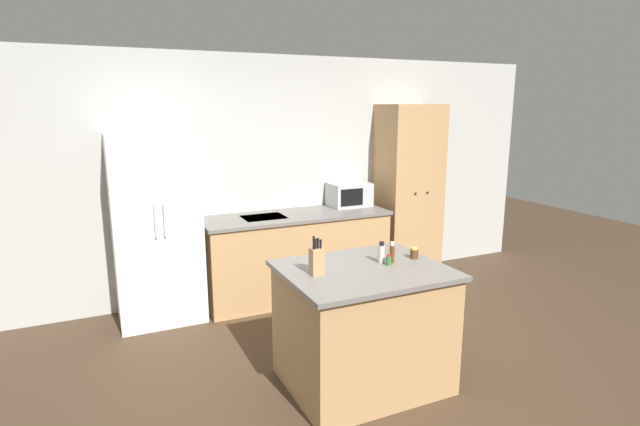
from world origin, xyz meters
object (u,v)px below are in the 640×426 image
(knife_block, at_px, (317,261))
(spice_bottle_green_herb, at_px, (382,253))
(spice_bottle_short_red, at_px, (389,260))
(pantry_cabinet, at_px, (408,193))
(microwave, at_px, (349,195))
(spice_bottle_tall_dark, at_px, (392,253))
(refrigerator, at_px, (156,229))
(spice_bottle_amber_oil, at_px, (414,253))

(knife_block, height_order, spice_bottle_green_herb, knife_block)
(spice_bottle_short_red, bearing_deg, pantry_cabinet, 52.20)
(microwave, xyz_separation_m, spice_bottle_green_herb, (-0.76, -1.93, -0.07))
(pantry_cabinet, bearing_deg, spice_bottle_tall_dark, -127.37)
(refrigerator, distance_m, spice_bottle_green_herb, 2.29)
(knife_block, xyz_separation_m, spice_bottle_amber_oil, (0.84, 0.03, -0.06))
(knife_block, xyz_separation_m, spice_bottle_tall_dark, (0.63, 0.01, -0.03))
(spice_bottle_tall_dark, height_order, spice_bottle_green_herb, spice_bottle_green_herb)
(spice_bottle_short_red, distance_m, spice_bottle_green_herb, 0.09)
(pantry_cabinet, xyz_separation_m, microwave, (-0.76, 0.08, 0.02))
(knife_block, distance_m, spice_bottle_tall_dark, 0.63)
(microwave, relative_size, spice_bottle_tall_dark, 2.86)
(microwave, distance_m, spice_bottle_tall_dark, 2.08)
(refrigerator, relative_size, spice_bottle_short_red, 22.04)
(spice_bottle_short_red, xyz_separation_m, spice_bottle_green_herb, (-0.02, 0.08, 0.04))
(spice_bottle_tall_dark, bearing_deg, spice_bottle_green_herb, 159.04)
(pantry_cabinet, height_order, spice_bottle_amber_oil, pantry_cabinet)
(spice_bottle_green_herb, bearing_deg, spice_bottle_tall_dark, -20.96)
(pantry_cabinet, height_order, microwave, pantry_cabinet)
(refrigerator, distance_m, spice_bottle_short_red, 2.36)
(refrigerator, relative_size, spice_bottle_tall_dark, 11.35)
(microwave, relative_size, spice_bottle_amber_oil, 5.38)
(microwave, bearing_deg, refrigerator, -176.74)
(knife_block, distance_m, spice_bottle_short_red, 0.57)
(refrigerator, bearing_deg, spice_bottle_green_herb, -52.27)
(spice_bottle_tall_dark, bearing_deg, microwave, 70.83)
(refrigerator, height_order, spice_bottle_green_herb, refrigerator)
(spice_bottle_short_red, bearing_deg, knife_block, 176.54)
(microwave, height_order, knife_block, microwave)
(refrigerator, bearing_deg, knife_block, -65.37)
(refrigerator, relative_size, pantry_cabinet, 0.87)
(pantry_cabinet, distance_m, microwave, 0.76)
(microwave, relative_size, knife_block, 1.62)
(refrigerator, height_order, spice_bottle_short_red, refrigerator)
(pantry_cabinet, height_order, knife_block, pantry_cabinet)
(knife_block, bearing_deg, spice_bottle_amber_oil, 2.02)
(spice_bottle_short_red, height_order, spice_bottle_amber_oil, spice_bottle_amber_oil)
(spice_bottle_tall_dark, xyz_separation_m, spice_bottle_green_herb, (-0.07, 0.03, 0.00))
(knife_block, xyz_separation_m, spice_bottle_short_red, (0.57, -0.03, -0.06))
(spice_bottle_tall_dark, relative_size, spice_bottle_green_herb, 0.98)
(pantry_cabinet, xyz_separation_m, spice_bottle_green_herb, (-1.51, -1.86, -0.05))
(spice_bottle_amber_oil, distance_m, spice_bottle_green_herb, 0.29)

